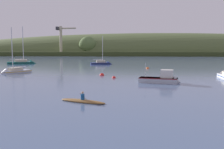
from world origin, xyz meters
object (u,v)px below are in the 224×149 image
Objects in this scene: canoe_with_paddler at (83,101)px; mooring_buoy_foreground at (102,75)px; sailboat_midwater_white at (103,64)px; mooring_buoy_far_upstream at (148,69)px; dockside_crane at (61,41)px; sailboat_outer_reach at (13,73)px; sailboat_far_left at (24,63)px; fishing_boat_moored at (163,80)px; mooring_buoy_off_fishing_boat at (114,78)px.

canoe_with_paddler is 4.88× the size of mooring_buoy_foreground.
mooring_buoy_far_upstream is (13.04, -15.69, -0.19)m from sailboat_midwater_white.
dockside_crane is 125.45m from sailboat_midwater_white.
sailboat_far_left is at bearing -130.04° from sailboat_outer_reach.
dockside_crane reaches higher than fishing_boat_moored.
dockside_crane reaches higher than sailboat_outer_reach.
dockside_crane is 2.41× the size of sailboat_outer_reach.
fishing_boat_moored is (14.07, -41.26, 0.17)m from sailboat_midwater_white.
sailboat_midwater_white is 20.40m from mooring_buoy_far_upstream.
mooring_buoy_foreground is (54.50, -147.21, -11.52)m from dockside_crane.
mooring_buoy_foreground is 4.40m from mooring_buoy_off_fishing_boat.
canoe_with_paddler is 39.10m from mooring_buoy_far_upstream.
mooring_buoy_far_upstream is (25.91, 14.29, -0.08)m from sailboat_outer_reach.
fishing_boat_moored is 8.05× the size of mooring_buoy_off_fishing_boat.
canoe_with_paddler is (31.59, -54.34, -0.04)m from sailboat_far_left.
mooring_buoy_off_fishing_boat is 21.47m from mooring_buoy_far_upstream.
mooring_buoy_off_fishing_boat is at bearing -73.51° from canoe_with_paddler.
sailboat_midwater_white is 43.60m from fishing_boat_moored.
fishing_boat_moored is (63.90, -155.83, -11.16)m from dockside_crane.
sailboat_outer_reach is 20.94m from mooring_buoy_off_fishing_boat.
sailboat_midwater_white is 2.25× the size of canoe_with_paddler.
dockside_crane is 26.41× the size of mooring_buoy_foreground.
dockside_crane reaches higher than mooring_buoy_foreground.
dockside_crane is at bearing -52.57° from canoe_with_paddler.
mooring_buoy_off_fishing_boat is at bearing 156.34° from fishing_boat_moored.
fishing_boat_moored is 12.76m from mooring_buoy_foreground.
canoe_with_paddler is (-7.77, -12.93, -0.27)m from fishing_boat_moored.
sailboat_far_left is 48.77m from mooring_buoy_off_fishing_boat.
mooring_buoy_foreground is at bearing 108.88° from sailboat_outer_reach.
sailboat_midwater_white is (49.84, -114.57, -11.33)m from dockside_crane.
fishing_boat_moored is (39.36, -41.41, 0.23)m from sailboat_far_left.
dockside_crane is 1.76× the size of sailboat_far_left.
dockside_crane is 178.22m from canoe_with_paddler.
dockside_crane is at bearing 110.67° from mooring_buoy_off_fishing_boat.
sailboat_midwater_white reaches higher than mooring_buoy_foreground.
mooring_buoy_off_fishing_boat is at bearing -65.64° from dockside_crane.
canoe_with_paddler is at bearing -109.32° from fishing_boat_moored.
sailboat_outer_reach reaches higher than sailboat_midwater_white.
fishing_boat_moored is at bearing -35.34° from mooring_buoy_off_fishing_boat.
sailboat_far_left is 32.58m from sailboat_outer_reach.
fishing_boat_moored is 1.31× the size of canoe_with_paddler.
sailboat_midwater_white is 0.73× the size of sailboat_far_left.
sailboat_outer_reach is (12.43, -30.12, -0.05)m from sailboat_far_left.
sailboat_outer_reach is at bearing -32.62° from canoe_with_paddler.
canoe_with_paddler is 5.34× the size of mooring_buoy_far_upstream.
sailboat_midwater_white is 11.99× the size of mooring_buoy_far_upstream.
sailboat_outer_reach is at bearing -151.12° from mooring_buoy_far_upstream.
sailboat_outer_reach is at bearing -71.97° from dockside_crane.
mooring_buoy_foreground is 1.09× the size of mooring_buoy_far_upstream.
mooring_buoy_far_upstream is at bearing -80.91° from canoe_with_paddler.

